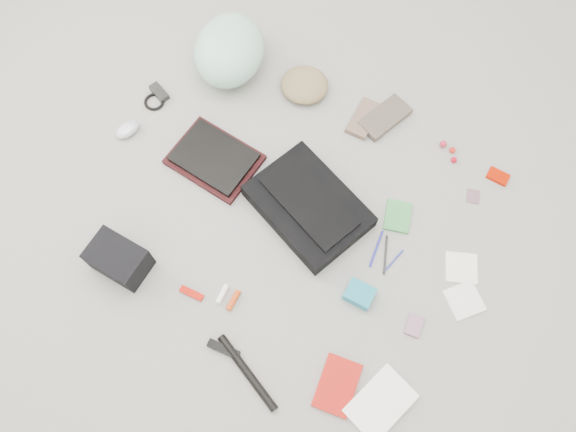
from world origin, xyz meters
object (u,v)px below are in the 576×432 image
at_px(messenger_bag, 308,206).
at_px(book_red, 337,385).
at_px(bike_helmet, 229,50).
at_px(accordion_wallet, 359,294).
at_px(laptop, 214,157).
at_px(camera_bag, 119,259).

xyz_separation_m(messenger_bag, book_red, (0.39, -0.55, -0.03)).
xyz_separation_m(bike_helmet, accordion_wallet, (0.93, -0.69, -0.09)).
height_order(messenger_bag, bike_helmet, bike_helmet).
bearing_deg(book_red, laptop, 138.70).
height_order(bike_helmet, camera_bag, bike_helmet).
xyz_separation_m(laptop, bike_helmet, (-0.17, 0.44, 0.08)).
bearing_deg(book_red, bike_helmet, 127.91).
relative_size(messenger_bag, accordion_wallet, 4.36).
bearing_deg(accordion_wallet, camera_bag, -159.27).
height_order(messenger_bag, accordion_wallet, messenger_bag).
bearing_deg(camera_bag, bike_helmet, 97.80).
bearing_deg(accordion_wallet, laptop, 163.38).
bearing_deg(book_red, messenger_bag, 118.58).
height_order(book_red, accordion_wallet, accordion_wallet).
distance_m(camera_bag, book_red, 0.91).
distance_m(messenger_bag, laptop, 0.44).
bearing_deg(messenger_bag, accordion_wallet, -12.35).
bearing_deg(laptop, messenger_bag, 3.61).
bearing_deg(bike_helmet, camera_bag, -100.76).
relative_size(laptop, accordion_wallet, 3.00).
height_order(messenger_bag, camera_bag, camera_bag).
bearing_deg(laptop, book_red, -28.46).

